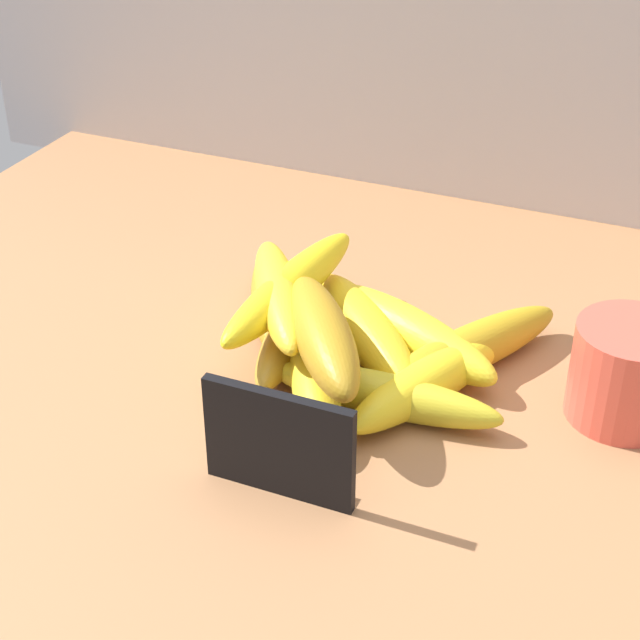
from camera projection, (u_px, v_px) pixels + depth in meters
counter_top at (373, 410)px, 81.55cm from camera, size 110.00×76.00×3.00cm
chalkboard_sign at (279, 447)px, 69.09cm from camera, size 11.00×1.80×8.40cm
coffee_mug at (631, 373)px, 76.50cm from camera, size 10.16×8.66×7.76cm
banana_0 at (365, 330)px, 84.80cm from camera, size 15.95×16.49×4.34cm
banana_1 at (471, 348)px, 82.89cm from camera, size 13.09×18.44×3.89cm
banana_2 at (294, 326)px, 85.88cm from camera, size 6.41×19.04×3.70cm
banana_3 at (408, 332)px, 84.59cm from camera, size 19.00×12.04×4.28cm
banana_4 at (384, 395)px, 77.83cm from camera, size 18.79×4.07×3.45cm
banana_5 at (269, 298)px, 90.30cm from camera, size 10.38×16.09×3.28cm
banana_6 at (314, 379)px, 79.36cm from camera, size 11.51×16.66×3.77cm
banana_7 at (430, 381)px, 79.08cm from camera, size 10.63×17.94×3.79cm
banana_8 at (290, 287)px, 84.43cm from camera, size 5.45×20.89×3.49cm
banana_9 at (323, 335)px, 77.24cm from camera, size 13.12×16.22×4.31cm
banana_10 at (278, 294)px, 83.33cm from camera, size 12.26×16.86×3.51cm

